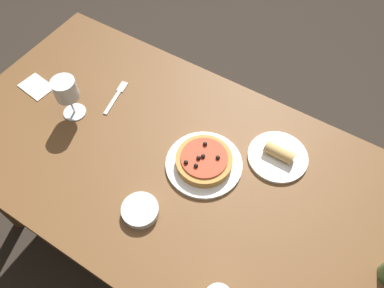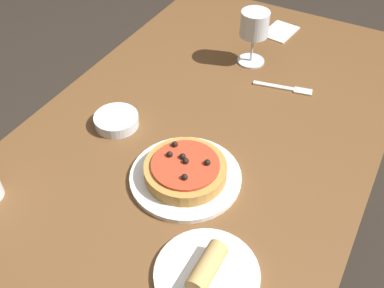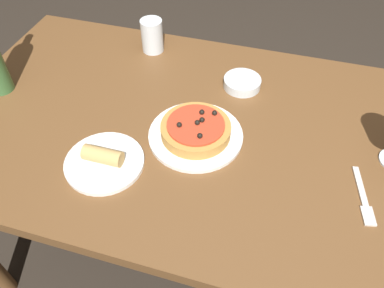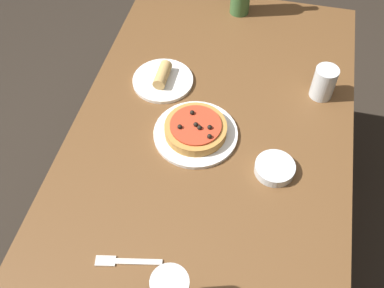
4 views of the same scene
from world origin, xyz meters
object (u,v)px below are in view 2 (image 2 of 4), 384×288
Objects in this scene: wine_glass at (254,26)px; side_plate at (207,272)px; side_bowl at (116,121)px; pizza at (185,170)px; fork at (287,88)px; dinner_plate at (186,177)px; dining_table at (186,175)px.

side_plate is (-0.69, -0.21, -0.10)m from wine_glass.
side_plate reaches higher than side_bowl.
side_bowl is 0.57× the size of side_plate.
fork is at bearing -11.12° from pizza.
dinner_plate is 0.25m from side_bowl.
dinner_plate is 2.23× the size of side_bowl.
fork is 0.61m from side_plate.
pizza is 1.14× the size of wine_glass.
fork is (0.42, -0.08, -0.00)m from dinner_plate.
dinner_plate reaches higher than dining_table.
dining_table is at bearing -177.86° from wine_glass.
dining_table is 14.23× the size of side_bowl.
dinner_plate is 1.27× the size of side_plate.
fork is at bearing 6.38° from side_plate.
fork is (-0.08, -0.14, -0.11)m from wine_glass.
side_bowl is at bearing 156.77° from wine_glass.
side_bowl is 0.47m from fork.
wine_glass reaches higher than side_bowl.
side_plate is at bearing -94.98° from fork.
wine_glass is at bearing -23.23° from side_bowl.
side_plate is at bearing -144.09° from dining_table.
pizza is (0.00, 0.00, 0.02)m from dinner_plate.
fork reaches higher than dining_table.
pizza is 1.64× the size of side_bowl.
dinner_plate is 1.55× the size of wine_glass.
pizza is 0.43m from fork.
pizza is at bearing -151.26° from dining_table.
side_plate is at bearing -141.53° from dinner_plate.
dinner_plate is 1.52× the size of fork.
wine_glass is 0.82× the size of side_plate.
dining_table is 0.34m from side_plate.
dinner_plate is (-0.08, -0.04, 0.09)m from dining_table.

